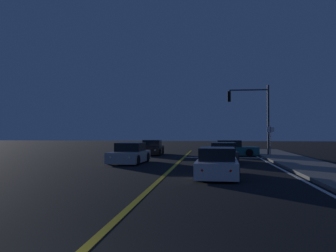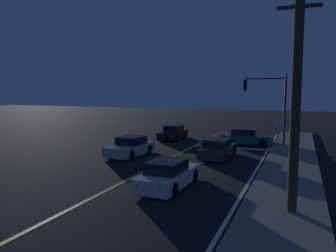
# 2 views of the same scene
# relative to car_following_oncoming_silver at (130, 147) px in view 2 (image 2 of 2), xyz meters

# --- Properties ---
(sidewalk_right) EXTENTS (3.20, 46.36, 0.15)m
(sidewalk_right) POSITION_rel_car_following_oncoming_silver_xyz_m (10.99, -5.61, -0.51)
(sidewalk_right) COLOR slate
(sidewalk_right) RESTS_ON ground
(lane_line_center) EXTENTS (0.20, 43.79, 0.01)m
(lane_line_center) POSITION_rel_car_following_oncoming_silver_xyz_m (3.14, -5.61, -0.58)
(lane_line_center) COLOR gold
(lane_line_center) RESTS_ON ground
(lane_line_edge_right) EXTENTS (0.16, 43.79, 0.01)m
(lane_line_edge_right) POSITION_rel_car_following_oncoming_silver_xyz_m (9.14, -5.61, -0.58)
(lane_line_edge_right) COLOR white
(lane_line_edge_right) RESTS_ON ground
(stop_bar) EXTENTS (6.25, 0.50, 0.01)m
(stop_bar) POSITION_rel_car_following_oncoming_silver_xyz_m (6.27, 5.77, -0.58)
(stop_bar) COLOR white
(stop_bar) RESTS_ON ground
(car_following_oncoming_silver) EXTENTS (2.16, 4.27, 1.34)m
(car_following_oncoming_silver) POSITION_rel_car_following_oncoming_silver_xyz_m (0.00, 0.00, 0.00)
(car_following_oncoming_silver) COLOR #B2B5BA
(car_following_oncoming_silver) RESTS_ON ground
(car_lead_oncoming_teal) EXTENTS (4.53, 2.09, 1.34)m
(car_lead_oncoming_teal) POSITION_rel_car_following_oncoming_silver_xyz_m (7.06, 8.31, 0.00)
(car_lead_oncoming_teal) COLOR #195960
(car_lead_oncoming_teal) RESTS_ON ground
(car_side_waiting_black) EXTENTS (1.98, 4.25, 1.34)m
(car_side_waiting_black) POSITION_rel_car_following_oncoming_silver_xyz_m (0.01, 8.72, -0.00)
(car_side_waiting_black) COLOR black
(car_side_waiting_black) RESTS_ON ground
(car_far_approaching_charcoal) EXTENTS (1.96, 4.20, 1.34)m
(car_far_approaching_charcoal) POSITION_rel_car_following_oncoming_silver_xyz_m (6.12, 1.50, -0.00)
(car_far_approaching_charcoal) COLOR #2D2D33
(car_far_approaching_charcoal) RESTS_ON ground
(car_parked_curb_white) EXTENTS (2.00, 4.48, 1.34)m
(car_parked_curb_white) POSITION_rel_car_following_oncoming_silver_xyz_m (5.58, -6.47, -0.00)
(car_parked_curb_white) COLOR silver
(car_parked_curb_white) RESTS_ON ground
(traffic_signal_near_right) EXTENTS (3.53, 0.28, 6.09)m
(traffic_signal_near_right) POSITION_rel_car_following_oncoming_silver_xyz_m (8.99, 8.07, 3.44)
(traffic_signal_near_right) COLOR #38383D
(traffic_signal_near_right) RESTS_ON ground
(utility_pole_right) EXTENTS (1.82, 0.36, 9.02)m
(utility_pole_right) POSITION_rel_car_following_oncoming_silver_xyz_m (11.29, -8.25, 4.07)
(utility_pole_right) COLOR #42301E
(utility_pole_right) RESTS_ON ground
(street_sign_corner) EXTENTS (0.56, 0.06, 2.49)m
(street_sign_corner) POSITION_rel_car_following_oncoming_silver_xyz_m (9.89, 5.27, 1.09)
(street_sign_corner) COLOR slate
(street_sign_corner) RESTS_ON ground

